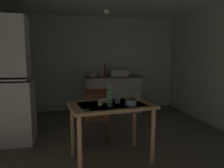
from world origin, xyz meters
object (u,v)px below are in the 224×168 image
chair_far_side (97,115)px  sink_basin (118,73)px  hand_pump (105,69)px  dining_table (111,113)px  serving_bowl_wide (131,103)px  mixing_bowl_counter (93,75)px  glass_bottle (110,98)px  teacup_mint (101,103)px  hutch_cabinet (3,86)px

chair_far_side → sink_basin: bearing=66.8°
hand_pump → dining_table: (-0.34, -2.49, -0.43)m
chair_far_side → serving_bowl_wide: size_ratio=6.49×
mixing_bowl_counter → chair_far_side: mixing_bowl_counter is taller
sink_basin → chair_far_side: 2.10m
dining_table → glass_bottle: glass_bottle is taller
chair_far_side → serving_bowl_wide: (0.36, -0.69, 0.32)m
dining_table → chair_far_side: bearing=102.7°
mixing_bowl_counter → chair_far_side: size_ratio=0.23×
serving_bowl_wide → glass_bottle: 0.29m
sink_basin → mixing_bowl_counter: (-0.66, -0.05, -0.03)m
teacup_mint → chair_far_side: bearing=88.0°
mixing_bowl_counter → glass_bottle: bearing=-91.5°
dining_table → glass_bottle: size_ratio=4.25×
mixing_bowl_counter → dining_table: mixing_bowl_counter is taller
dining_table → glass_bottle: (-0.05, -0.14, 0.23)m
serving_bowl_wide → hand_pump: bearing=87.7°
dining_table → teacup_mint: teacup_mint is taller
hand_pump → serving_bowl_wide: size_ratio=2.77×
hand_pump → mixing_bowl_counter: 0.36m
hand_pump → dining_table: size_ratio=0.34×
dining_table → sink_basin: bearing=74.5°
glass_bottle → mixing_bowl_counter: bearing=88.5°
hutch_cabinet → hand_pump: bearing=40.1°
sink_basin → chair_far_side: size_ratio=0.48×
chair_far_side → teacup_mint: bearing=-92.0°
hand_pump → serving_bowl_wide: (-0.11, -2.61, -0.28)m
hand_pump → glass_bottle: size_ratio=1.43×
hutch_cabinet → teacup_mint: hutch_cabinet is taller
glass_bottle → chair_far_side: bearing=96.3°
sink_basin → chair_far_side: (-0.80, -1.88, -0.51)m
hand_pump → teacup_mint: bearing=-100.9°
glass_bottle → teacup_mint: bearing=135.8°
hand_pump → glass_bottle: hand_pump is taller
hutch_cabinet → chair_far_side: bearing=-12.2°
dining_table → glass_bottle: bearing=-108.9°
sink_basin → glass_bottle: size_ratio=1.61×
dining_table → serving_bowl_wide: (0.23, -0.13, 0.14)m
mixing_bowl_counter → glass_bottle: 2.54m
chair_far_side → glass_bottle: size_ratio=3.35×
sink_basin → glass_bottle: (-0.73, -2.58, -0.11)m
mixing_bowl_counter → teacup_mint: bearing=-93.9°
hand_pump → mixing_bowl_counter: size_ratio=1.88×
mixing_bowl_counter → chair_far_side: (-0.14, -1.83, -0.48)m
chair_far_side → teacup_mint: size_ratio=12.96×
hand_pump → serving_bowl_wide: 2.63m
dining_table → chair_far_side: size_ratio=1.27×
hutch_cabinet → hand_pump: (1.91, 1.61, 0.14)m
chair_far_side → glass_bottle: (0.08, -0.71, 0.41)m
chair_far_side → teacup_mint: chair_far_side is taller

